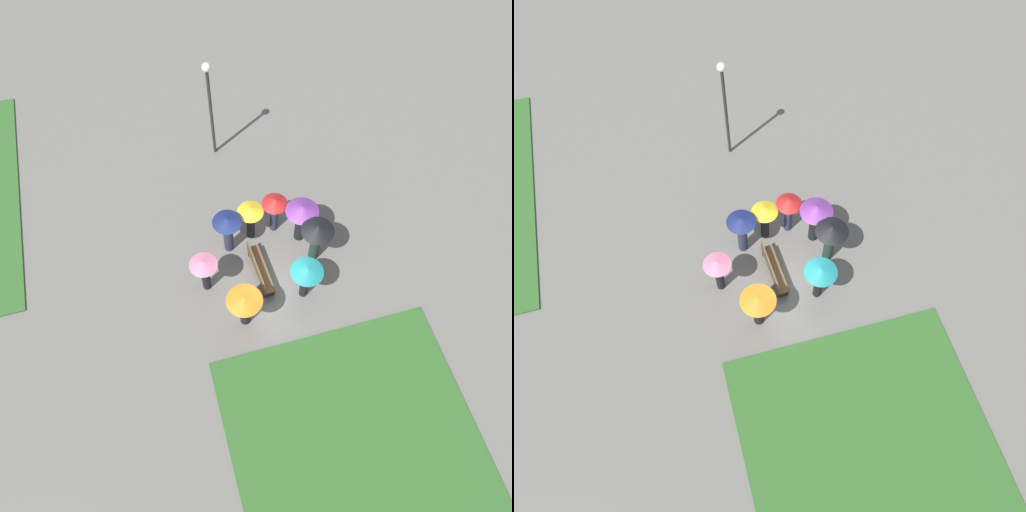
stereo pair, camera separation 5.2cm
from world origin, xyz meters
The scene contains 12 objects.
ground_plane centered at (0.00, 0.00, 0.00)m, with size 90.00×90.00×0.00m, color #66635E.
lawn_patch_near centered at (-6.09, -0.74, 0.03)m, with size 7.52×7.47×0.06m.
park_bench centered at (0.35, 0.55, 0.48)m, with size 1.95×0.53×0.90m.
lamp_post centered at (6.33, 0.76, 2.83)m, with size 0.32×0.32×4.40m.
crowd_person_navy centered at (1.74, 1.30, 1.31)m, with size 1.02×1.02×1.91m.
crowd_person_yellow centered at (2.06, 0.39, 1.28)m, with size 0.94×0.94×1.75m.
crowd_person_purple centered at (1.51, -1.30, 1.43)m, with size 1.17×1.17×1.95m.
crowd_person_pink centered at (0.41, 2.42, 1.27)m, with size 0.94×0.94×1.79m.
crowd_person_orange centered at (-1.17, 1.45, 1.38)m, with size 1.16×1.16×1.86m.
crowd_person_teal centered at (-0.74, -0.74, 1.42)m, with size 1.10×1.10×1.86m.
crowd_person_red centered at (2.13, -0.51, 1.38)m, with size 0.92×0.92×1.84m.
crowd_person_black centered at (0.58, -1.54, 1.47)m, with size 1.14×1.14×1.99m.
Camera 2 is at (-7.33, 2.72, 15.90)m, focal length 35.00 mm.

